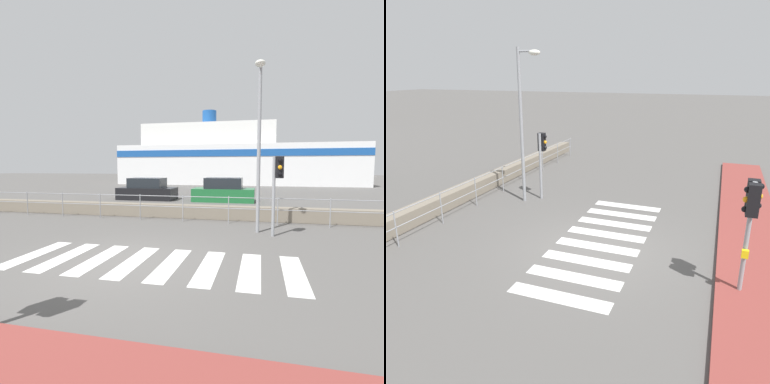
# 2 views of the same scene
# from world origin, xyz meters

# --- Properties ---
(ground_plane) EXTENTS (160.00, 160.00, 0.00)m
(ground_plane) POSITION_xyz_m (0.00, 0.00, 0.00)
(ground_plane) COLOR #565451
(crosswalk) EXTENTS (6.75, 2.40, 0.01)m
(crosswalk) POSITION_xyz_m (0.63, 0.00, 0.00)
(crosswalk) COLOR silver
(crosswalk) RESTS_ON ground_plane
(seawall) EXTENTS (24.77, 0.55, 0.57)m
(seawall) POSITION_xyz_m (0.00, 6.15, 0.29)
(seawall) COLOR slate
(seawall) RESTS_ON ground_plane
(harbor_fence) EXTENTS (22.34, 0.04, 1.08)m
(harbor_fence) POSITION_xyz_m (0.00, 5.27, 0.72)
(harbor_fence) COLOR gray
(harbor_fence) RESTS_ON ground_plane
(traffic_light_far) EXTENTS (0.34, 0.32, 2.55)m
(traffic_light_far) POSITION_xyz_m (3.58, 3.38, 1.88)
(traffic_light_far) COLOR gray
(traffic_light_far) RESTS_ON ground_plane
(streetlamp) EXTENTS (0.32, 0.90, 5.58)m
(streetlamp) POSITION_xyz_m (2.99, 3.71, 3.47)
(streetlamp) COLOR gray
(streetlamp) RESTS_ON ground_plane
(ferry_boat) EXTENTS (29.58, 7.53, 9.43)m
(ferry_boat) POSITION_xyz_m (-0.71, 32.53, 3.24)
(ferry_boat) COLOR white
(ferry_boat) RESTS_ON ground_plane
(parked_car_black) EXTENTS (3.86, 1.83, 1.47)m
(parked_car_black) POSITION_xyz_m (-4.46, 12.73, 0.62)
(parked_car_black) COLOR black
(parked_car_black) RESTS_ON ground_plane
(parked_car_green) EXTENTS (3.90, 1.83, 1.52)m
(parked_car_green) POSITION_xyz_m (0.76, 12.73, 0.65)
(parked_car_green) COLOR #1E6633
(parked_car_green) RESTS_ON ground_plane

